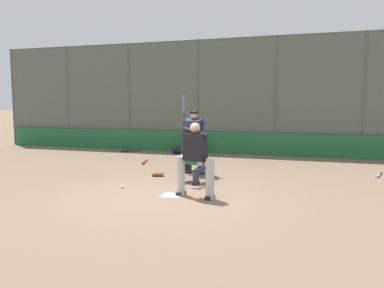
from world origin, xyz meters
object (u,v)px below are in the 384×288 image
(umpire_home, at_px, (194,140))
(spare_bat_near_backstop, at_px, (144,162))
(catcher_behind_plate, at_px, (191,158))
(equipment_bag_dugout_side, at_px, (188,150))
(baseball_loose, at_px, (122,187))
(batter_at_plate, at_px, (195,157))
(fielding_glove_on_dirt, at_px, (158,174))
(spare_bat_third_base_side, at_px, (378,175))
(spare_bat_first_base_side, at_px, (128,151))

(umpire_home, height_order, spare_bat_near_backstop, umpire_home)
(catcher_behind_plate, xyz_separation_m, spare_bat_near_backstop, (2.47, -2.48, -0.60))
(catcher_behind_plate, relative_size, equipment_bag_dugout_side, 0.90)
(baseball_loose, bearing_deg, equipment_bag_dugout_side, -86.51)
(equipment_bag_dugout_side, bearing_deg, batter_at_plate, 109.36)
(fielding_glove_on_dirt, relative_size, equipment_bag_dugout_side, 0.25)
(batter_at_plate, height_order, baseball_loose, batter_at_plate)
(baseball_loose, height_order, equipment_bag_dugout_side, equipment_bag_dugout_side)
(spare_bat_third_base_side, bearing_deg, baseball_loose, -42.20)
(fielding_glove_on_dirt, bearing_deg, spare_bat_third_base_side, -163.10)
(batter_at_plate, xyz_separation_m, fielding_glove_on_dirt, (1.66, -1.90, -0.82))
(catcher_behind_plate, xyz_separation_m, umpire_home, (0.28, -1.15, 0.34))
(umpire_home, relative_size, spare_bat_near_backstop, 2.06)
(umpire_home, height_order, equipment_bag_dugout_side, umpire_home)
(spare_bat_near_backstop, relative_size, fielding_glove_on_dirt, 2.59)
(batter_at_plate, relative_size, catcher_behind_plate, 1.82)
(batter_at_plate, height_order, spare_bat_first_base_side, batter_at_plate)
(spare_bat_third_base_side, xyz_separation_m, spare_bat_first_base_side, (9.12, -2.73, 0.00))
(catcher_behind_plate, bearing_deg, equipment_bag_dugout_side, -61.40)
(batter_at_plate, bearing_deg, spare_bat_third_base_side, -125.92)
(spare_bat_third_base_side, bearing_deg, fielding_glove_on_dirt, -54.55)
(batter_at_plate, bearing_deg, umpire_home, -59.84)
(spare_bat_third_base_side, height_order, equipment_bag_dugout_side, equipment_bag_dugout_side)
(spare_bat_near_backstop, bearing_deg, baseball_loose, 2.82)
(catcher_behind_plate, height_order, spare_bat_first_base_side, catcher_behind_plate)
(baseball_loose, bearing_deg, fielding_glove_on_dirt, -98.20)
(umpire_home, xyz_separation_m, spare_bat_first_base_side, (4.12, -3.87, -0.95))
(catcher_behind_plate, bearing_deg, baseball_loose, 48.75)
(batter_at_plate, relative_size, spare_bat_third_base_side, 2.75)
(umpire_home, relative_size, fielding_glove_on_dirt, 5.34)
(catcher_behind_plate, bearing_deg, umpire_home, -66.97)
(spare_bat_near_backstop, relative_size, spare_bat_third_base_side, 1.09)
(fielding_glove_on_dirt, height_order, baseball_loose, fielding_glove_on_dirt)
(catcher_behind_plate, height_order, spare_bat_third_base_side, catcher_behind_plate)
(catcher_behind_plate, height_order, baseball_loose, catcher_behind_plate)
(catcher_behind_plate, distance_m, spare_bat_third_base_side, 5.28)
(spare_bat_first_base_side, height_order, fielding_glove_on_dirt, fielding_glove_on_dirt)
(batter_at_plate, xyz_separation_m, umpire_home, (0.79, -2.54, 0.10))
(umpire_home, relative_size, spare_bat_third_base_side, 2.24)
(spare_bat_third_base_side, distance_m, spare_bat_first_base_side, 9.52)
(spare_bat_first_base_side, relative_size, equipment_bag_dugout_side, 0.54)
(batter_at_plate, relative_size, fielding_glove_on_dirt, 6.56)
(spare_bat_third_base_side, relative_size, spare_bat_first_base_side, 1.11)
(spare_bat_near_backstop, xyz_separation_m, equipment_bag_dugout_side, (-0.71, -2.61, 0.13))
(umpire_home, xyz_separation_m, spare_bat_near_backstop, (2.20, -1.33, -0.95))
(spare_bat_near_backstop, height_order, baseball_loose, baseball_loose)
(umpire_home, distance_m, baseball_loose, 2.70)
(spare_bat_third_base_side, distance_m, equipment_bag_dugout_side, 7.06)
(batter_at_plate, bearing_deg, fielding_glove_on_dirt, -36.01)
(spare_bat_near_backstop, xyz_separation_m, baseball_loose, (-1.09, 3.61, 0.00))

